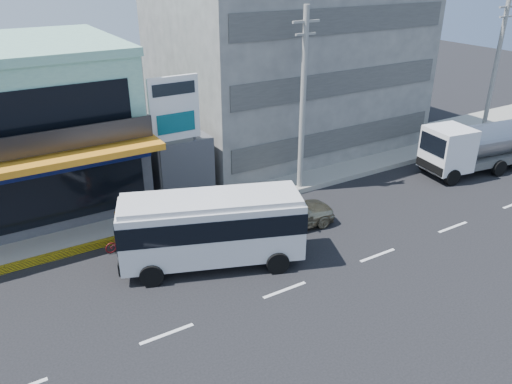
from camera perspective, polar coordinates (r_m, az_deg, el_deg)
ground at (r=20.31m, az=3.29°, el=-11.13°), size 120.00×120.00×0.00m
sidewalk at (r=29.55m, az=1.03°, el=1.47°), size 70.00×5.00×0.30m
shop_building at (r=28.55m, az=-27.02°, el=6.07°), size 12.40×11.70×8.00m
concrete_building at (r=34.78m, az=3.41°, el=16.80°), size 16.00×12.00×14.00m
gap_structure at (r=28.98m, az=-10.04°, el=4.00°), size 3.00×6.00×3.50m
satellite_dish at (r=27.49m, az=-9.54°, el=6.92°), size 1.50×1.50×0.15m
billboard at (r=25.32m, az=-9.25°, el=8.58°), size 2.60×0.18×6.90m
utility_pole_near at (r=26.80m, az=5.38°, el=10.20°), size 1.60×0.30×10.00m
utility_pole_far at (r=38.30m, az=25.63°, el=12.42°), size 1.60×0.30×10.00m
minibus at (r=20.97m, az=-5.08°, el=-3.76°), size 7.98×4.96×3.19m
sedan at (r=24.26m, az=3.71°, el=-2.44°), size 4.81×2.28×1.59m
tanker_truck at (r=33.38m, az=24.05°, el=4.84°), size 8.07×3.46×3.08m
motorcycle_rider at (r=23.31m, az=-15.18°, el=-4.97°), size 1.58×0.65×1.98m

